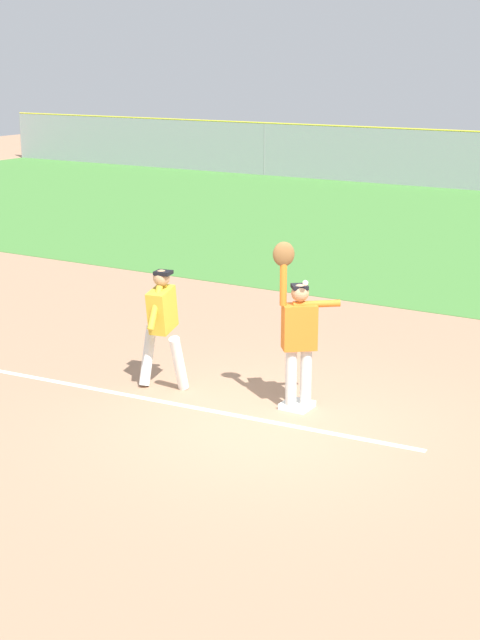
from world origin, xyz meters
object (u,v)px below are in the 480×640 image
(runner, at_px, (162,320))
(fielder, at_px, (298,329))
(parked_car_white, at_px, (402,157))
(first_base, at_px, (297,405))
(baseball, at_px, (305,283))

(runner, bearing_deg, fielder, -3.99)
(runner, relative_size, parked_car_white, 0.38)
(first_base, distance_m, runner, 2.22)
(runner, distance_m, parked_car_white, 26.18)
(first_base, relative_size, baseball, 5.14)
(first_base, height_order, parked_car_white, parked_car_white)
(fielder, distance_m, runner, 2.03)
(fielder, height_order, baseball, fielder)
(first_base, distance_m, fielder, 1.08)
(runner, distance_m, baseball, 2.29)
(first_base, height_order, baseball, baseball)
(fielder, bearing_deg, baseball, -162.36)
(first_base, bearing_deg, runner, -172.18)
(baseball, distance_m, parked_car_white, 26.71)
(runner, bearing_deg, parked_car_white, 94.28)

